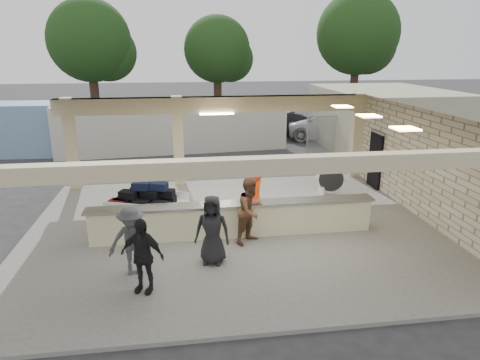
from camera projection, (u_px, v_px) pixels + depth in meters
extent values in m
plane|color=#27272A|center=(232.00, 231.00, 12.87)|extent=(120.00, 120.00, 0.00)
cube|color=slate|center=(232.00, 230.00, 12.85)|extent=(12.00, 10.00, 0.10)
cube|color=tan|center=(231.00, 115.00, 11.84)|extent=(12.00, 10.00, 0.02)
cube|color=beige|center=(425.00, 168.00, 13.16)|extent=(0.02, 10.00, 3.50)
cube|color=black|center=(375.00, 161.00, 16.36)|extent=(0.10, 0.95, 2.10)
cube|color=tan|center=(216.00, 105.00, 16.42)|extent=(12.00, 0.50, 0.60)
cube|color=tan|center=(266.00, 166.00, 7.29)|extent=(12.00, 0.30, 0.30)
cube|color=tan|center=(71.00, 145.00, 16.09)|extent=(0.40, 0.40, 3.50)
cube|color=tan|center=(178.00, 141.00, 16.63)|extent=(0.40, 0.40, 3.50)
cube|color=tan|center=(356.00, 136.00, 17.66)|extent=(0.40, 0.40, 3.50)
cube|color=white|center=(217.00, 114.00, 16.28)|extent=(1.30, 0.12, 0.06)
cube|color=#FFEABF|center=(342.00, 107.00, 13.78)|extent=(0.55, 0.55, 0.04)
cube|color=#FFEABF|center=(369.00, 116.00, 11.89)|extent=(0.55, 0.55, 0.04)
cube|color=#FFEABF|center=(405.00, 129.00, 9.99)|extent=(0.55, 0.55, 0.04)
cube|color=beige|center=(234.00, 220.00, 12.23)|extent=(8.00, 0.50, 0.90)
cube|color=#B7B7BC|center=(234.00, 204.00, 12.09)|extent=(8.20, 0.58, 0.06)
cube|color=white|center=(148.00, 206.00, 13.09)|extent=(2.53, 2.00, 0.11)
cylinder|color=black|center=(115.00, 221.00, 12.91)|extent=(0.22, 0.37, 0.35)
cylinder|color=black|center=(129.00, 209.00, 13.82)|extent=(0.22, 0.37, 0.35)
cylinder|color=black|center=(170.00, 226.00, 12.57)|extent=(0.22, 0.37, 0.35)
cylinder|color=black|center=(181.00, 214.00, 13.48)|extent=(0.22, 0.37, 0.35)
cube|color=white|center=(156.00, 194.00, 13.66)|extent=(2.10, 0.79, 0.27)
cube|color=white|center=(138.00, 209.00, 12.42)|extent=(2.10, 0.79, 0.27)
cube|color=black|center=(122.00, 203.00, 12.93)|extent=(0.60, 0.49, 0.23)
cube|color=black|center=(141.00, 204.00, 12.81)|extent=(0.60, 0.49, 0.23)
cube|color=black|center=(161.00, 205.00, 12.69)|extent=(0.60, 0.49, 0.23)
cube|color=black|center=(130.00, 197.00, 13.43)|extent=(0.60, 0.49, 0.23)
cube|color=black|center=(148.00, 198.00, 13.31)|extent=(0.60, 0.49, 0.23)
cube|color=black|center=(167.00, 200.00, 13.19)|extent=(0.60, 0.49, 0.23)
cube|color=black|center=(128.00, 195.00, 12.91)|extent=(0.60, 0.49, 0.23)
cube|color=black|center=(150.00, 194.00, 12.96)|extent=(0.60, 0.49, 0.23)
cube|color=black|center=(166.00, 193.00, 13.04)|extent=(0.60, 0.49, 0.23)
cube|color=black|center=(140.00, 190.00, 13.29)|extent=(0.60, 0.49, 0.23)
cube|color=black|center=(141.00, 186.00, 12.94)|extent=(0.60, 0.49, 0.23)
cube|color=black|center=(159.00, 186.00, 12.92)|extent=(0.60, 0.49, 0.23)
cube|color=#590F0C|center=(118.00, 203.00, 12.87)|extent=(0.60, 0.49, 0.23)
cylinder|color=white|center=(331.00, 178.00, 15.65)|extent=(1.05, 0.54, 1.00)
cylinder|color=black|center=(331.00, 178.00, 15.65)|extent=(0.95, 0.56, 0.89)
cube|color=white|center=(321.00, 190.00, 15.74)|extent=(0.07, 0.56, 0.33)
cube|color=white|center=(338.00, 189.00, 15.83)|extent=(0.07, 0.56, 0.33)
imported|color=#FF4A0D|center=(255.00, 197.00, 12.98)|extent=(0.65, 0.69, 1.68)
imported|color=brown|center=(251.00, 210.00, 11.67)|extent=(0.95, 0.88, 1.86)
imported|color=black|center=(142.00, 256.00, 9.28)|extent=(1.07, 0.72, 1.71)
imported|color=#46464A|center=(132.00, 241.00, 10.02)|extent=(1.15, 0.58, 1.70)
imported|color=black|center=(212.00, 230.00, 10.54)|extent=(0.93, 0.57, 1.77)
imported|color=silver|center=(334.00, 128.00, 25.41)|extent=(5.72, 4.11, 1.48)
imported|color=silver|center=(370.00, 124.00, 27.00)|extent=(4.70, 3.45, 1.40)
imported|color=black|center=(296.00, 124.00, 26.75)|extent=(4.81, 2.89, 1.51)
cube|color=beige|center=(174.00, 126.00, 22.79)|extent=(12.06, 3.45, 2.58)
cube|color=#7BA1C4|center=(11.00, 129.00, 21.90)|extent=(10.15, 2.79, 2.62)
cylinder|color=gray|center=(307.00, 136.00, 21.76)|extent=(0.06, 0.06, 2.00)
cylinder|color=gray|center=(345.00, 135.00, 22.03)|extent=(0.06, 0.06, 2.00)
cylinder|color=gray|center=(381.00, 134.00, 22.30)|extent=(0.06, 0.06, 2.00)
cylinder|color=gray|center=(417.00, 133.00, 22.57)|extent=(0.06, 0.06, 2.00)
cylinder|color=gray|center=(452.00, 132.00, 22.84)|extent=(0.06, 0.06, 2.00)
cube|color=gray|center=(417.00, 133.00, 22.57)|extent=(12.00, 0.02, 2.00)
cylinder|color=gray|center=(419.00, 114.00, 22.28)|extent=(12.00, 0.05, 0.05)
cylinder|color=#382619|center=(94.00, 88.00, 33.83)|extent=(0.70, 0.70, 4.50)
sphere|color=black|center=(89.00, 40.00, 32.76)|extent=(6.30, 6.30, 6.30)
sphere|color=black|center=(108.00, 52.00, 33.76)|extent=(4.50, 4.50, 4.50)
cylinder|color=#382619|center=(218.00, 88.00, 37.14)|extent=(0.70, 0.70, 4.00)
sphere|color=black|center=(217.00, 49.00, 36.20)|extent=(5.60, 5.60, 5.60)
sphere|color=black|center=(230.00, 59.00, 37.16)|extent=(4.00, 4.00, 4.00)
cylinder|color=#382619|center=(354.00, 81.00, 37.67)|extent=(0.70, 0.70, 5.00)
sphere|color=black|center=(358.00, 33.00, 36.49)|extent=(7.00, 7.00, 7.00)
sphere|color=black|center=(367.00, 46.00, 37.52)|extent=(5.00, 5.00, 5.00)
cube|color=#B0AD8C|center=(383.00, 119.00, 23.14)|extent=(6.00, 8.00, 3.20)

